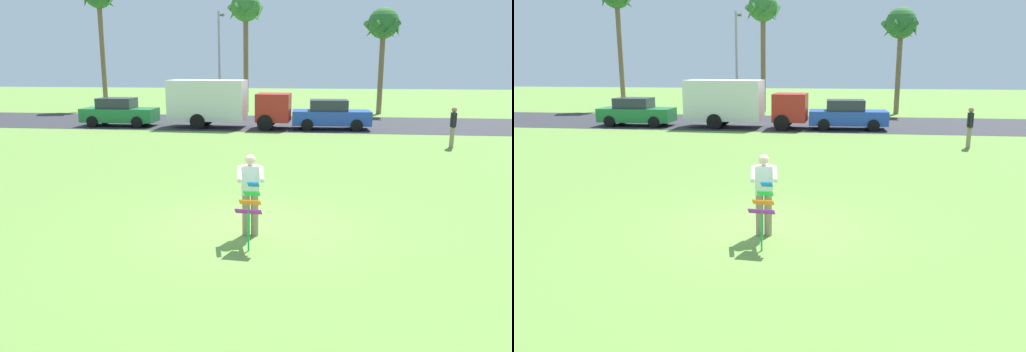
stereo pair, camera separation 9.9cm
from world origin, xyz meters
The scene contains 12 objects.
ground_plane centered at (0.00, 0.00, 0.00)m, with size 120.00×120.00×0.00m, color olive.
road_strip centered at (0.00, 19.11, 0.01)m, with size 120.00×8.00×0.01m, color #2D2D33.
person_kite_flyer centered at (0.06, -0.48, 0.95)m, with size 0.61×0.71×1.73m.
kite_held centered at (0.15, -1.17, 0.87)m, with size 0.52×0.65×1.26m.
parked_car_green centered at (-9.78, 16.71, 0.77)m, with size 4.21×1.85×1.60m.
parked_truck_red_cab centered at (-3.76, 16.71, 1.41)m, with size 6.77×2.29×2.62m.
parked_car_blue centered at (2.21, 16.71, 0.77)m, with size 4.25×1.93×1.60m.
palm_tree_left_near centered at (-14.91, 26.61, 8.11)m, with size 2.58×2.71×9.62m.
palm_tree_right_near centered at (-3.72, 25.91, 7.08)m, with size 2.58×2.71×8.50m.
palm_tree_centre_far centered at (5.88, 25.40, 5.93)m, with size 2.58×2.71×7.25m.
streetlight_pole centered at (-5.37, 24.39, 4.00)m, with size 0.24×1.65×7.00m.
person_walker_near centered at (7.19, 11.31, 0.93)m, with size 0.27×0.56×1.73m.
Camera 2 is at (1.42, -10.04, 3.54)m, focal length 34.06 mm.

